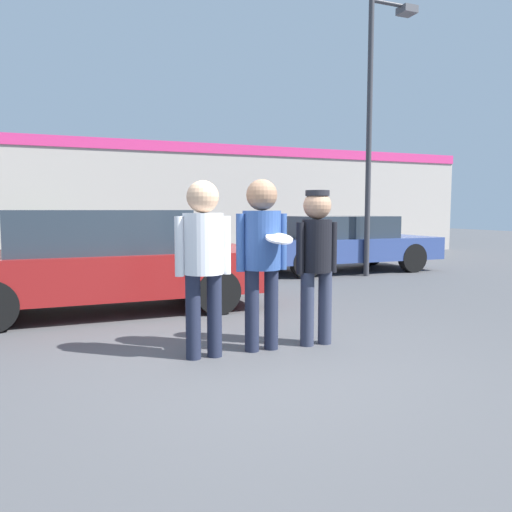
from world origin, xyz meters
TOP-DOWN VIEW (x-y plane):
  - ground_plane at (0.00, 0.00)m, footprint 56.00×56.00m
  - storefront_building at (0.00, 10.15)m, footprint 24.00×0.22m
  - person_left at (-0.40, 0.17)m, footprint 0.57×0.40m
  - person_middle_with_frisbee at (0.24, 0.21)m, footprint 0.57×0.61m
  - person_right at (0.88, 0.19)m, footprint 0.49×0.32m
  - parked_car_near at (-1.10, 2.99)m, footprint 4.61×1.95m
  - parked_car_far at (4.67, 5.85)m, footprint 4.61×1.93m
  - street_lamp at (4.90, 4.83)m, footprint 1.17×0.35m
  - shrub at (-2.37, 9.47)m, footprint 0.97×0.97m

SIDE VIEW (x-z plane):
  - ground_plane at x=0.00m, z-range 0.00..0.00m
  - shrub at x=-2.37m, z-range 0.00..0.97m
  - parked_car_far at x=4.67m, z-range 0.02..1.36m
  - parked_car_near at x=-1.10m, z-range 0.00..1.48m
  - person_right at x=0.88m, z-range 0.17..1.86m
  - person_left at x=-0.40m, z-range 0.19..1.96m
  - person_middle_with_frisbee at x=0.24m, z-range 0.20..2.00m
  - storefront_building at x=0.00m, z-range 0.03..3.51m
  - street_lamp at x=4.90m, z-range 0.65..6.76m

